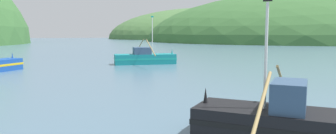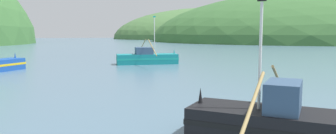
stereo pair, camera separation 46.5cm
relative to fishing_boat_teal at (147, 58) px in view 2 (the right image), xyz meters
The scene contains 4 objects.
hill_far_left 209.80m from the fishing_boat_teal, 63.08° to the left, with size 150.65×120.52×46.91m, color #47703D.
hill_mid_right 169.52m from the fishing_boat_teal, 38.68° to the left, with size 205.75×164.60×55.09m, color #386633.
fishing_boat_teal is the anchor object (origin of this frame).
fishing_boat_black 32.70m from the fishing_boat_teal, 94.49° to the right, with size 6.65×7.29×5.79m.
Camera 2 is at (-9.76, 3.47, 4.34)m, focal length 34.12 mm.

